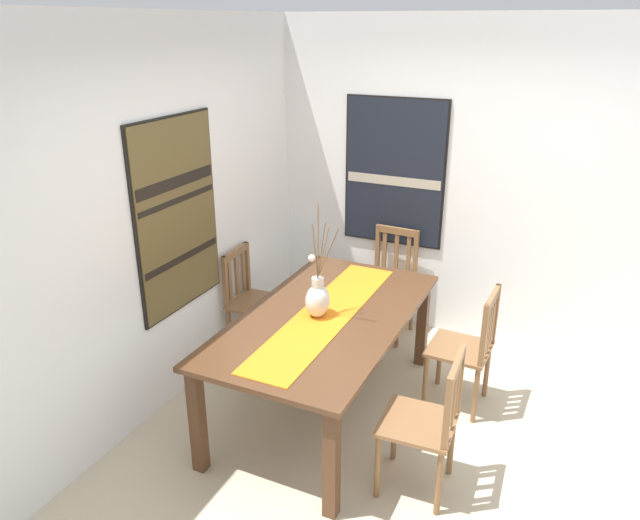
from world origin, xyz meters
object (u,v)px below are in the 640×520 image
object	(u,v)px
chair_1	(390,282)
chair_0	(468,346)
centerpiece_vase	(318,298)
chair_2	(252,299)
painting_on_side_wall	(394,173)
painting_on_back_wall	(177,216)
chair_3	(427,421)
dining_table	(326,327)

from	to	relation	value
chair_1	chair_0	bearing A→B (deg)	-133.74
centerpiece_vase	chair_2	xyz separation A→B (m)	(0.55, 0.86, -0.42)
chair_1	painting_on_side_wall	size ratio (longest dim) A/B	0.75
chair_2	painting_on_back_wall	size ratio (longest dim) A/B	0.65
chair_3	painting_on_side_wall	size ratio (longest dim) A/B	0.72
painting_on_side_wall	centerpiece_vase	bearing A→B (deg)	-179.70
dining_table	chair_3	size ratio (longest dim) A/B	2.14
chair_1	painting_on_back_wall	world-z (taller)	painting_on_back_wall
chair_0	chair_1	distance (m)	1.21
chair_0	chair_3	world-z (taller)	chair_0
dining_table	painting_on_back_wall	world-z (taller)	painting_on_back_wall
chair_3	painting_on_side_wall	bearing A→B (deg)	24.47
centerpiece_vase	chair_3	world-z (taller)	centerpiece_vase
chair_0	chair_3	size ratio (longest dim) A/B	1.00
painting_on_side_wall	dining_table	bearing A→B (deg)	-178.09
chair_2	painting_on_side_wall	xyz separation A→B (m)	(1.02, -0.86, 0.94)
centerpiece_vase	chair_0	world-z (taller)	centerpiece_vase
chair_2	chair_3	size ratio (longest dim) A/B	0.98
chair_3	painting_on_back_wall	distance (m)	2.17
chair_1	painting_on_back_wall	distance (m)	2.02
chair_2	painting_on_side_wall	bearing A→B (deg)	-40.00
chair_0	painting_on_side_wall	size ratio (longest dim) A/B	0.72
dining_table	chair_0	world-z (taller)	chair_0
centerpiece_vase	chair_0	bearing A→B (deg)	-61.10
chair_1	painting_on_side_wall	world-z (taller)	painting_on_side_wall
centerpiece_vase	chair_1	bearing A→B (deg)	-2.81
chair_0	centerpiece_vase	bearing A→B (deg)	118.90
chair_0	chair_3	bearing A→B (deg)	177.98
centerpiece_vase	chair_3	distance (m)	1.09
chair_1	painting_on_back_wall	size ratio (longest dim) A/B	0.69
centerpiece_vase	chair_3	size ratio (longest dim) A/B	0.84
dining_table	chair_1	size ratio (longest dim) A/B	2.06
chair_2	centerpiece_vase	bearing A→B (deg)	-122.65
centerpiece_vase	painting_on_back_wall	distance (m)	1.15
chair_2	chair_3	bearing A→B (deg)	-119.15
chair_2	painting_on_side_wall	world-z (taller)	painting_on_side_wall
centerpiece_vase	chair_2	distance (m)	1.11
centerpiece_vase	painting_on_back_wall	xyz separation A→B (m)	(-0.09, 1.05, 0.47)
chair_2	painting_on_back_wall	bearing A→B (deg)	164.07
dining_table	chair_2	size ratio (longest dim) A/B	2.18
chair_3	painting_on_back_wall	xyz separation A→B (m)	(0.34, 1.95, 0.89)
chair_3	painting_on_side_wall	world-z (taller)	painting_on_side_wall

